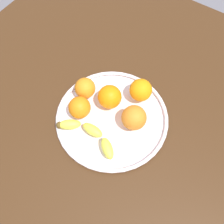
% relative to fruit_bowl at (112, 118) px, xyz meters
% --- Properties ---
extents(ground_plane, '(1.34, 1.34, 0.04)m').
position_rel_fruit_bowl_xyz_m(ground_plane, '(0.00, 0.00, -0.03)').
color(ground_plane, '#402712').
extents(fruit_bowl, '(0.36, 0.36, 0.02)m').
position_rel_fruit_bowl_xyz_m(fruit_bowl, '(0.00, 0.00, 0.00)').
color(fruit_bowl, white).
rests_on(fruit_bowl, ground_plane).
extents(banana, '(0.22, 0.07, 0.03)m').
position_rel_fruit_bowl_xyz_m(banana, '(0.02, 0.10, 0.02)').
color(banana, '#D9D742').
rests_on(banana, fruit_bowl).
extents(orange_back_right, '(0.07, 0.07, 0.07)m').
position_rel_fruit_bowl_xyz_m(orange_back_right, '(0.09, 0.05, 0.04)').
color(orange_back_right, orange).
rests_on(orange_back_right, fruit_bowl).
extents(orange_center, '(0.08, 0.08, 0.08)m').
position_rel_fruit_bowl_xyz_m(orange_center, '(-0.07, -0.02, 0.05)').
color(orange_center, orange).
rests_on(orange_center, fruit_bowl).
extents(orange_front_left, '(0.07, 0.07, 0.07)m').
position_rel_fruit_bowl_xyz_m(orange_front_left, '(-0.03, -0.11, 0.05)').
color(orange_front_left, orange).
rests_on(orange_front_left, fruit_bowl).
extents(orange_front_right, '(0.08, 0.08, 0.08)m').
position_rel_fruit_bowl_xyz_m(orange_front_right, '(0.03, -0.04, 0.05)').
color(orange_front_right, orange).
rests_on(orange_front_right, fruit_bowl).
extents(orange_back_left, '(0.07, 0.07, 0.07)m').
position_rel_fruit_bowl_xyz_m(orange_back_left, '(0.12, -0.02, 0.04)').
color(orange_back_left, orange).
rests_on(orange_back_left, fruit_bowl).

